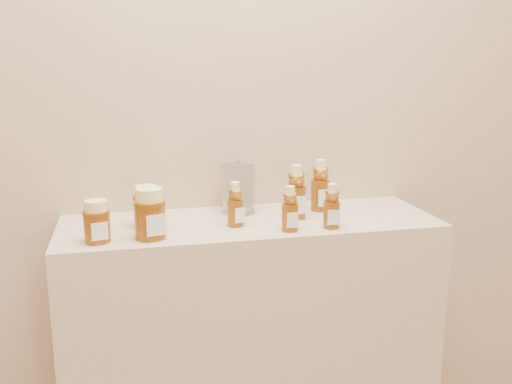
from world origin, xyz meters
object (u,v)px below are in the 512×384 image
object	(u,v)px
bear_bottle_front_left	(290,206)
bear_bottle_back_left	(235,201)
display_table	(251,348)
glass_canister	(238,187)
honey_jar_left	(97,221)

from	to	relation	value
bear_bottle_front_left	bear_bottle_back_left	bearing A→B (deg)	148.38
display_table	glass_canister	bearing A→B (deg)	100.07
bear_bottle_back_left	honey_jar_left	size ratio (longest dim) A/B	1.30
bear_bottle_back_left	bear_bottle_front_left	bearing A→B (deg)	-51.34
glass_canister	honey_jar_left	bearing A→B (deg)	-154.07
bear_bottle_front_left	display_table	bearing A→B (deg)	122.74
bear_bottle_back_left	bear_bottle_front_left	distance (m)	0.17
display_table	bear_bottle_front_left	bearing A→B (deg)	-55.60
bear_bottle_back_left	glass_canister	world-z (taller)	glass_canister
honey_jar_left	bear_bottle_front_left	bearing A→B (deg)	-14.87
bear_bottle_front_left	glass_canister	xyz separation A→B (m)	(-0.11, 0.24, 0.01)
bear_bottle_back_left	glass_canister	bearing A→B (deg)	53.80
bear_bottle_front_left	glass_canister	distance (m)	0.26
bear_bottle_front_left	glass_canister	bearing A→B (deg)	113.25
bear_bottle_back_left	display_table	bearing A→B (deg)	17.90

